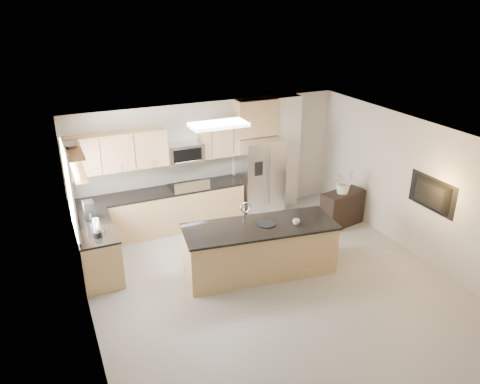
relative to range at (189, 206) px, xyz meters
name	(u,v)px	position (x,y,z in m)	size (l,w,h in m)	color
floor	(278,291)	(0.60, -2.92, -0.47)	(6.50, 6.50, 0.00)	gray
ceiling	(283,145)	(0.60, -2.92, 2.13)	(6.00, 6.50, 0.02)	white
wall_back	(209,161)	(0.60, 0.33, 0.83)	(6.00, 0.02, 2.60)	beige
wall_front	(434,355)	(0.60, -6.17, 0.83)	(6.00, 0.02, 2.60)	beige
wall_left	(86,263)	(-2.40, -2.92, 0.83)	(0.02, 6.50, 2.60)	beige
wall_right	(424,192)	(3.60, -2.92, 0.83)	(0.02, 6.50, 2.60)	beige
back_counter	(160,211)	(-0.63, 0.01, 0.00)	(3.55, 0.66, 1.44)	tan
left_counter	(97,249)	(-2.07, -1.07, -0.01)	(0.66, 1.50, 0.92)	tan
range	(189,206)	(0.00, 0.00, 0.00)	(0.76, 0.64, 1.14)	black
upper_cabinets	(150,148)	(-0.70, 0.16, 1.35)	(3.50, 0.33, 0.75)	tan
microwave	(185,153)	(0.00, 0.12, 1.16)	(0.76, 0.40, 0.40)	silver
refrigerator	(260,177)	(1.66, -0.05, 0.42)	(0.92, 0.78, 1.78)	silver
partition_column	(285,152)	(2.42, 0.18, 0.83)	(0.60, 0.30, 2.60)	beige
window	(70,191)	(-2.38, -1.07, 1.18)	(0.04, 1.15, 1.65)	white
shelf_lower	(75,171)	(-2.25, -0.97, 1.48)	(0.30, 1.20, 0.04)	olive
shelf_upper	(72,150)	(-2.25, -0.97, 1.85)	(0.30, 1.20, 0.04)	olive
ceiling_fixture	(219,125)	(0.20, -1.32, 2.09)	(1.00, 0.50, 0.06)	white
island	(260,249)	(0.58, -2.25, 0.00)	(2.80, 1.33, 1.36)	tan
credenza	(342,208)	(3.05, -1.29, -0.09)	(0.96, 0.40, 0.77)	black
cup	(296,222)	(1.18, -2.46, 0.51)	(0.12, 0.12, 0.10)	silver
platter	(267,224)	(0.71, -2.25, 0.47)	(0.34, 0.34, 0.02)	black
blender	(97,229)	(-2.07, -1.48, 0.59)	(0.15, 0.15, 0.34)	black
kettle	(98,225)	(-2.02, -1.29, 0.56)	(0.21, 0.21, 0.26)	silver
coffee_maker	(89,211)	(-2.09, -0.74, 0.61)	(0.19, 0.23, 0.34)	black
bowl	(71,145)	(-2.25, -0.90, 1.91)	(0.37, 0.37, 0.09)	silver
flower_vase	(344,176)	(3.00, -1.32, 0.68)	(0.69, 0.60, 0.77)	silver
television	(428,195)	(3.51, -3.12, 0.88)	(1.08, 0.14, 0.62)	black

